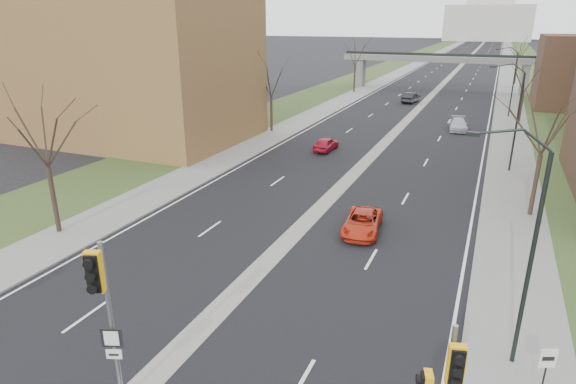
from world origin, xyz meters
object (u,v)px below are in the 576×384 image
Objects in this scene: car_right_near at (362,222)px; car_right_mid at (458,124)px; signal_pole_median at (103,300)px; speed_limit_sign at (546,369)px; car_left_far at (411,97)px; car_left_near at (326,144)px.

car_right_mid is (2.81, 31.82, 0.06)m from car_right_near.
signal_pole_median is 2.36× the size of speed_limit_sign.
speed_limit_sign reaches higher than car_left_far.
signal_pole_median reaches higher than speed_limit_sign.
speed_limit_sign reaches higher than car_left_near.
signal_pole_median is 13.75m from speed_limit_sign.
signal_pole_median reaches higher than car_left_far.
car_right_mid reaches higher than car_right_near.
car_left_near is 32.48m from car_left_far.
signal_pole_median is 17.50m from car_right_near.
car_left_far is at bearing 71.07° from signal_pole_median.
speed_limit_sign is 0.64× the size of car_left_near.
car_left_near is 0.87× the size of car_right_near.
signal_pole_median is 66.46m from car_left_far.
speed_limit_sign is at bearing -88.29° from car_right_mid.
car_left_far is 0.99× the size of car_right_mid.
car_right_near is at bearing 102.56° from speed_limit_sign.
speed_limit_sign is 0.53× the size of car_right_mid.
speed_limit_sign is 0.56× the size of car_right_near.
car_right_mid reaches higher than car_left_near.
signal_pole_median is 34.44m from car_left_near.
car_right_near is at bearing 117.52° from car_left_near.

